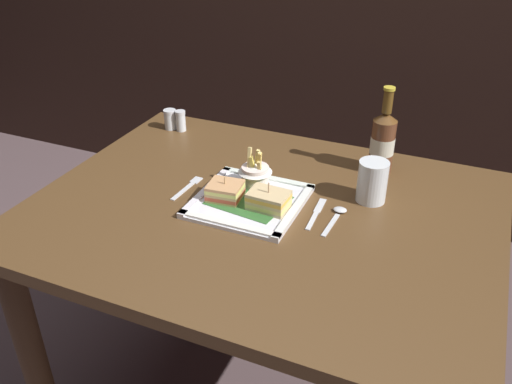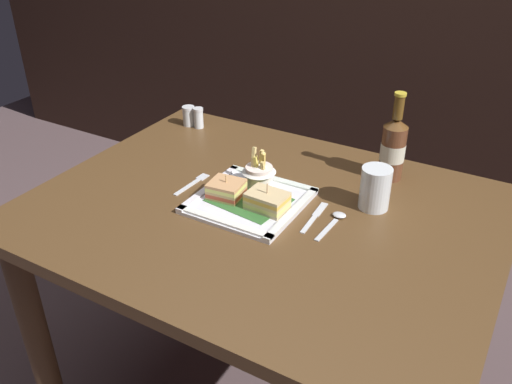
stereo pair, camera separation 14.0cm
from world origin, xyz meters
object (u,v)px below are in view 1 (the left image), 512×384
Objects in this scene: square_plate at (249,201)px; fries_cup at (255,172)px; fork at (188,187)px; sandwich_half_right at (269,200)px; salt_shaker at (170,120)px; sandwich_half_left at (225,191)px; beer_bottle at (383,141)px; knife at (317,212)px; spoon at (337,214)px; pepper_shaker at (181,122)px; water_glass at (372,184)px; dining_table at (262,245)px.

fries_cup reaches higher than square_plate.
sandwich_half_right is at bearing -6.23° from fork.
sandwich_half_right is 0.62m from salt_shaker.
beer_bottle is at bearing 45.10° from sandwich_half_left.
beer_bottle is at bearing 71.84° from knife.
spoon is at bearing -24.44° from salt_shaker.
pepper_shaker is at bearing 178.27° from beer_bottle.
beer_bottle is 0.33m from knife.
fork is at bearing -164.60° from water_glass.
square_plate is 0.43m from beer_bottle.
beer_bottle is (0.21, 0.34, 0.06)m from sandwich_half_right.
beer_bottle is at bearing 94.73° from water_glass.
dining_table is 4.71× the size of beer_bottle.
salt_shaker is at bearing 136.99° from sandwich_half_left.
beer_bottle reaches higher than spoon.
spoon is at bearing -118.39° from water_glass.
water_glass is at bearing -15.10° from salt_shaker.
fork is (-0.19, 0.01, -0.00)m from square_plate.
water_glass is 0.13m from spoon.
square_plate reaches higher than dining_table.
pepper_shaker is (-0.70, 0.20, -0.02)m from water_glass.
dining_table is 0.26m from fork.
pepper_shaker is at bearing 164.05° from water_glass.
sandwich_half_left is 0.25m from knife.
square_plate reaches higher than spoon.
square_plate is 0.07m from sandwich_half_right.
fork is at bearing 176.43° from dining_table.
beer_bottle is 0.57m from fork.
sandwich_half_right is 0.94× the size of fries_cup.
square_plate is at bearing -172.01° from knife.
spoon is (-0.06, -0.11, -0.04)m from water_glass.
fries_cup reaches higher than water_glass.
dining_table is 0.62m from salt_shaker.
spoon is 0.74m from salt_shaker.
beer_bottle reaches higher than fork.
salt_shaker is (-0.45, 0.34, 0.02)m from square_plate.
fries_cup is 1.55× the size of pepper_shaker.
spoon is at bearing 16.74° from sandwich_half_right.
fork is (-0.48, -0.13, -0.05)m from water_glass.
fries_cup is 0.21m from knife.
sandwich_half_left is 0.67× the size of fork.
fork is at bearing -146.32° from beer_bottle.
sandwich_half_left is at bearing -164.27° from square_plate.
sandwich_half_right reaches higher than pepper_shaker.
salt_shaker is at bearing 142.59° from square_plate.
pepper_shaker is at bearing 151.54° from knife.
fork is 2.07× the size of salt_shaker.
fries_cup reaches higher than salt_shaker.
fries_cup is 0.38m from beer_bottle.
square_plate is 0.19m from fork.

